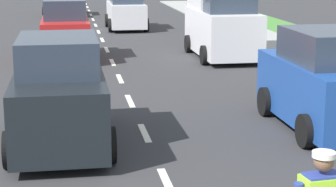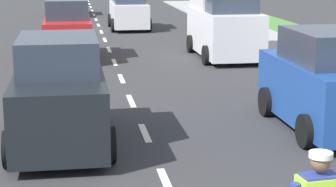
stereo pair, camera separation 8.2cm
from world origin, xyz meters
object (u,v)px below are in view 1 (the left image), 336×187
car_oncoming_third (59,1)px  delivery_truck (221,14)px  car_outgoing_far (126,11)px  car_oncoming_second (65,32)px  car_oncoming_lead (59,95)px  car_parked_curbside (325,83)px

car_oncoming_third → delivery_truck: bearing=-70.8°
car_outgoing_far → car_oncoming_second: size_ratio=1.03×
car_oncoming_lead → car_parked_curbside: bearing=2.3°
car_parked_curbside → car_oncoming_second: 11.71m
delivery_truck → car_oncoming_second: (-5.69, 0.42, -0.61)m
car_parked_curbside → car_oncoming_lead: (-5.66, -0.23, -0.01)m
car_oncoming_lead → car_outgoing_far: bearing=80.6°
car_outgoing_far → car_oncoming_third: bearing=113.3°
car_oncoming_third → car_oncoming_second: car_oncoming_second is taller
car_oncoming_lead → car_oncoming_second: 10.55m
car_oncoming_second → car_parked_curbside: bearing=-61.9°
delivery_truck → car_oncoming_third: (-6.02, 17.23, -0.68)m
car_parked_curbside → car_oncoming_lead: bearing=-177.7°
car_parked_curbside → delivery_truck: bearing=89.0°
car_parked_curbside → car_oncoming_second: size_ratio=1.07×
car_outgoing_far → car_oncoming_third: size_ratio=0.91×
delivery_truck → car_oncoming_second: bearing=175.8°
car_outgoing_far → car_oncoming_second: car_oncoming_second is taller
car_parked_curbside → car_outgoing_far: (-2.45, 19.23, -0.07)m
delivery_truck → car_oncoming_third: 18.27m
delivery_truck → car_parked_curbside: delivery_truck is taller
car_parked_curbside → car_oncoming_third: bearing=102.2°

